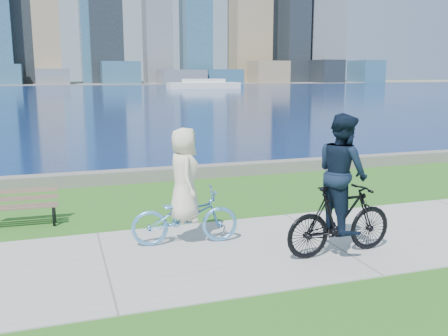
# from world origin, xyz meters

# --- Properties ---
(ground) EXTENTS (320.00, 320.00, 0.00)m
(ground) POSITION_xyz_m (0.00, 0.00, 0.00)
(ground) COLOR #245C18
(ground) RESTS_ON ground
(concrete_path) EXTENTS (80.00, 3.50, 0.02)m
(concrete_path) POSITION_xyz_m (0.00, 0.00, 0.01)
(concrete_path) COLOR #9D9D98
(concrete_path) RESTS_ON ground
(seawall) EXTENTS (90.00, 0.50, 0.35)m
(seawall) POSITION_xyz_m (0.00, 6.20, 0.17)
(seawall) COLOR #66635F
(seawall) RESTS_ON ground
(bay_water) EXTENTS (320.00, 131.00, 0.01)m
(bay_water) POSITION_xyz_m (0.00, 72.00, 0.00)
(bay_water) COLOR #0C2152
(bay_water) RESTS_ON ground
(far_shore) EXTENTS (320.00, 30.00, 0.12)m
(far_shore) POSITION_xyz_m (0.00, 130.00, 0.06)
(far_shore) COLOR slate
(far_shore) RESTS_ON ground
(ferry_far) EXTENTS (13.26, 3.79, 1.80)m
(ferry_far) POSITION_xyz_m (25.31, 82.32, 0.75)
(ferry_far) COLOR white
(ferry_far) RESTS_ON ground
(park_bench) EXTENTS (1.43, 0.54, 0.73)m
(park_bench) POSITION_xyz_m (-1.40, 2.80, 0.45)
(park_bench) COLOR black
(park_bench) RESTS_ON ground
(cyclist_woman) EXTENTS (0.89, 1.99, 2.11)m
(cyclist_woman) POSITION_xyz_m (1.48, 0.64, 0.80)
(cyclist_woman) COLOR #5A9FDA
(cyclist_woman) RESTS_ON ground
(cyclist_man) EXTENTS (0.79, 2.04, 2.41)m
(cyclist_man) POSITION_xyz_m (3.84, -0.71, 1.03)
(cyclist_man) COLOR black
(cyclist_man) RESTS_ON ground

